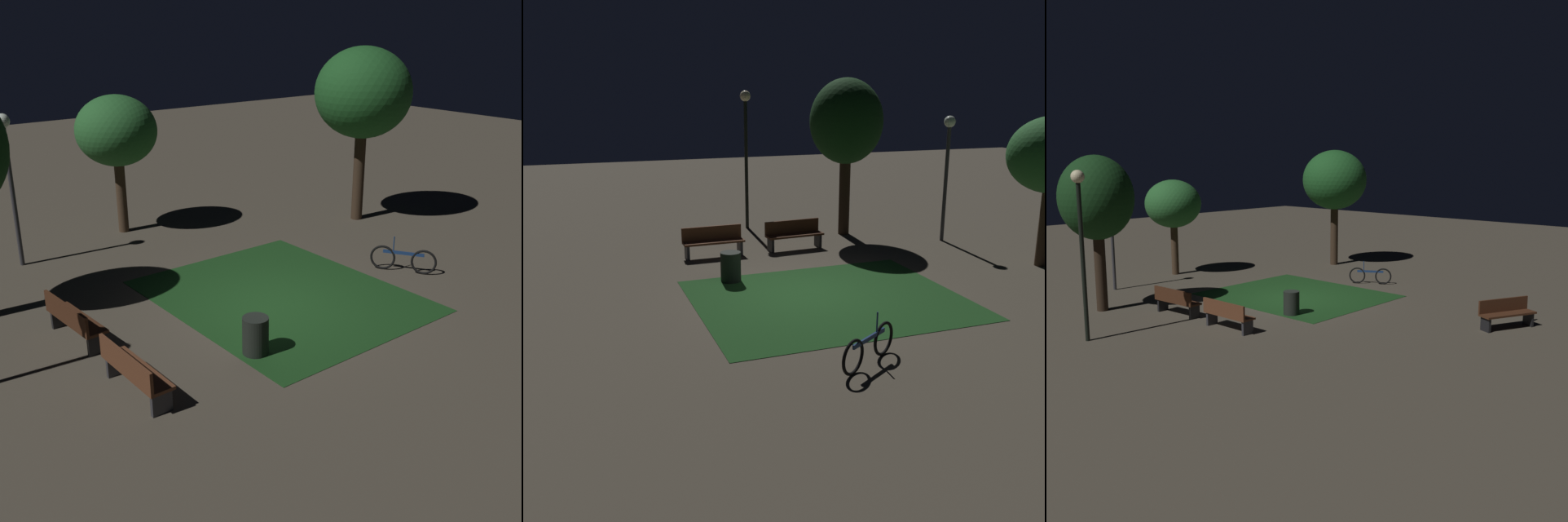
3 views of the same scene
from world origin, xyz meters
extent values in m
plane|color=#4C4438|center=(0.00, 0.00, 0.00)|extent=(60.00, 60.00, 0.00)
cube|color=#194219|center=(-0.35, 0.61, 0.01)|extent=(6.21, 5.15, 0.01)
cube|color=#422314|center=(-1.28, -4.08, 0.45)|extent=(1.83, 0.59, 0.06)
cube|color=#422314|center=(-1.27, -4.29, 0.68)|extent=(1.80, 0.17, 0.40)
cube|color=black|center=(-2.08, -4.12, 0.21)|extent=(0.10, 0.39, 0.42)
cube|color=black|center=(-0.48, -4.03, 0.21)|extent=(0.10, 0.39, 0.42)
cube|color=brown|center=(1.28, -4.08, 0.45)|extent=(1.81, 0.50, 0.06)
cube|color=brown|center=(1.28, -4.29, 0.68)|extent=(1.80, 0.08, 0.40)
cube|color=#2D2D33|center=(0.48, -4.09, 0.21)|extent=(0.08, 0.38, 0.42)
cube|color=#2D2D33|center=(2.08, -4.07, 0.21)|extent=(0.08, 0.38, 0.42)
cylinder|color=#2D2116|center=(-3.60, -5.47, 1.55)|extent=(0.37, 0.37, 3.10)
ellipsoid|color=#143816|center=(-3.60, -5.47, 3.77)|extent=(2.41, 2.41, 2.76)
cylinder|color=#423021|center=(-7.12, -0.04, 1.21)|extent=(0.31, 0.31, 2.43)
cylinder|color=#333338|center=(-6.21, -3.50, 1.83)|extent=(0.12, 0.12, 3.65)
sphere|color=white|center=(-6.21, -3.50, 3.80)|extent=(0.36, 0.36, 0.36)
cylinder|color=black|center=(-0.77, -7.49, 2.20)|extent=(0.12, 0.12, 4.40)
sphere|color=#F4E5B2|center=(-0.77, -7.49, 4.55)|extent=(0.36, 0.36, 0.36)
cylinder|color=black|center=(1.44, -1.57, 0.39)|extent=(0.52, 0.52, 0.77)
torus|color=black|center=(0.86, 4.34, 0.33)|extent=(0.59, 0.40, 0.66)
torus|color=black|center=(-0.03, 3.79, 0.33)|extent=(0.59, 0.40, 0.66)
cube|color=navy|center=(0.41, 4.07, 0.51)|extent=(0.92, 0.58, 0.08)
cylinder|color=navy|center=(0.19, 3.93, 0.73)|extent=(0.03, 0.03, 0.40)
camera|label=1|loc=(10.27, -8.46, 6.25)|focal=44.28mm
camera|label=2|loc=(5.29, 13.03, 4.78)|focal=42.11mm
camera|label=3|loc=(14.82, -15.37, 5.07)|focal=41.80mm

